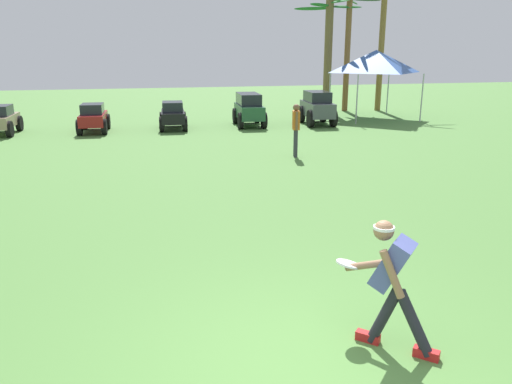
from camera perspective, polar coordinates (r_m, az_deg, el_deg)
ground_plane at (r=5.26m, az=5.71°, el=-19.80°), size 80.00×80.00×0.00m
frisbee_thrower at (r=5.40m, az=15.30°, el=-9.56°), size 0.74×0.97×1.41m
frisbee_in_flight at (r=5.73m, az=10.49°, el=-8.08°), size 0.32×0.32×0.09m
teammate_near_sideline at (r=14.87m, az=4.59°, el=7.61°), size 0.27×0.50×1.56m
parked_car_slot_b at (r=21.25m, az=-27.15°, el=7.38°), size 1.14×2.22×1.10m
parked_car_slot_c at (r=20.53m, az=-18.10°, el=8.10°), size 1.17×2.23×1.10m
parked_car_slot_d at (r=20.62m, az=-9.48°, el=8.69°), size 1.23×2.26×1.10m
parked_car_slot_e at (r=21.23m, az=-0.82°, el=9.53°), size 1.30×2.46×1.34m
parked_car_slot_f at (r=21.72m, az=7.01°, el=9.61°), size 1.36×2.43×1.40m
palm_tree_far_left at (r=26.52m, az=8.23°, el=15.93°), size 3.34×3.33×5.59m
palm_tree_left_of_centre at (r=26.94m, az=10.50°, el=17.22°), size 3.14×3.72×6.01m
palm_tree_right_of_centre at (r=27.54m, az=14.34°, el=18.38°), size 3.73×3.04×7.44m
event_tent at (r=24.06m, az=13.53°, el=14.32°), size 3.26×3.26×3.09m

